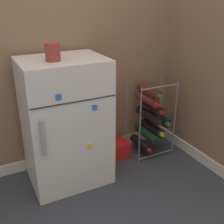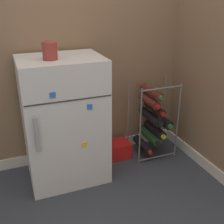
# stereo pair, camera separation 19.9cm
# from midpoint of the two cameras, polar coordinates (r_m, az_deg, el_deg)

# --- Properties ---
(ground_plane) EXTENTS (14.00, 14.00, 0.00)m
(ground_plane) POSITION_cam_midpoint_polar(r_m,az_deg,el_deg) (2.09, 2.33, -16.83)
(ground_plane) COLOR #333842
(wall_back) EXTENTS (6.72, 0.07, 2.50)m
(wall_back) POSITION_cam_midpoint_polar(r_m,az_deg,el_deg) (2.22, -4.36, 20.47)
(wall_back) COLOR #84664C
(wall_back) RESTS_ON ground_plane
(mini_fridge) EXTENTS (0.58, 0.48, 0.94)m
(mini_fridge) POSITION_cam_midpoint_polar(r_m,az_deg,el_deg) (2.08, -6.97, -1.84)
(mini_fridge) COLOR silver
(mini_fridge) RESTS_ON ground_plane
(wine_rack) EXTENTS (0.37, 0.32, 0.67)m
(wine_rack) POSITION_cam_midpoint_polar(r_m,az_deg,el_deg) (2.45, 10.51, -1.50)
(wine_rack) COLOR slate
(wine_rack) RESTS_ON ground_plane
(soda_box) EXTENTS (0.24, 0.17, 0.14)m
(soda_box) POSITION_cam_midpoint_polar(r_m,az_deg,el_deg) (2.48, 3.15, -7.68)
(soda_box) COLOR red
(soda_box) RESTS_ON ground_plane
(fridge_top_cup) EXTENTS (0.10, 0.10, 0.11)m
(fridge_top_cup) POSITION_cam_midpoint_polar(r_m,az_deg,el_deg) (1.85, -9.48, 12.11)
(fridge_top_cup) COLOR maroon
(fridge_top_cup) RESTS_ON mini_fridge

